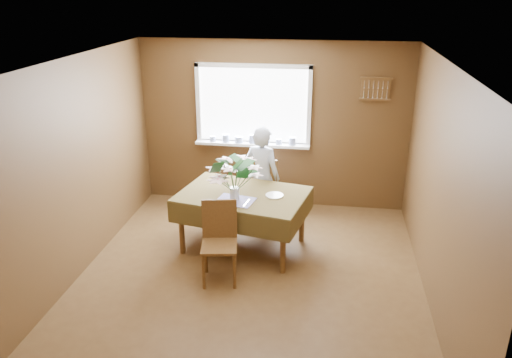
# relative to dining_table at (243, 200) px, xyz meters

# --- Properties ---
(floor) EXTENTS (4.50, 4.50, 0.00)m
(floor) POSITION_rel_dining_table_xyz_m (0.20, -0.76, -0.67)
(floor) COLOR #55391D
(floor) RESTS_ON ground
(ceiling) EXTENTS (4.50, 4.50, 0.00)m
(ceiling) POSITION_rel_dining_table_xyz_m (0.20, -0.76, 1.83)
(ceiling) COLOR white
(ceiling) RESTS_ON wall_back
(wall_back) EXTENTS (4.00, 0.00, 4.00)m
(wall_back) POSITION_rel_dining_table_xyz_m (0.20, 1.49, 0.58)
(wall_back) COLOR brown
(wall_back) RESTS_ON floor
(wall_front) EXTENTS (4.00, 0.00, 4.00)m
(wall_front) POSITION_rel_dining_table_xyz_m (0.20, -3.01, 0.58)
(wall_front) COLOR brown
(wall_front) RESTS_ON floor
(wall_left) EXTENTS (0.00, 4.50, 4.50)m
(wall_left) POSITION_rel_dining_table_xyz_m (-1.80, -0.76, 0.58)
(wall_left) COLOR brown
(wall_left) RESTS_ON floor
(wall_right) EXTENTS (0.00, 4.50, 4.50)m
(wall_right) POSITION_rel_dining_table_xyz_m (2.20, -0.76, 0.58)
(wall_right) COLOR brown
(wall_right) RESTS_ON floor
(window_assembly) EXTENTS (1.72, 0.20, 1.22)m
(window_assembly) POSITION_rel_dining_table_xyz_m (-0.10, 1.44, 0.67)
(window_assembly) COLOR white
(window_assembly) RESTS_ON wall_back
(spoon_rack) EXTENTS (0.44, 0.05, 0.33)m
(spoon_rack) POSITION_rel_dining_table_xyz_m (1.65, 1.46, 1.18)
(spoon_rack) COLOR brown
(spoon_rack) RESTS_ON wall_back
(dining_table) EXTENTS (1.76, 1.37, 0.77)m
(dining_table) POSITION_rel_dining_table_xyz_m (0.00, 0.00, 0.00)
(dining_table) COLOR brown
(dining_table) RESTS_ON floor
(chair_far) EXTENTS (0.52, 0.52, 1.00)m
(chair_far) POSITION_rel_dining_table_xyz_m (0.18, 0.82, -0.13)
(chair_far) COLOR brown
(chair_far) RESTS_ON floor
(chair_near) EXTENTS (0.47, 0.47, 0.94)m
(chair_near) POSITION_rel_dining_table_xyz_m (-0.14, -0.74, -0.16)
(chair_near) COLOR brown
(chair_near) RESTS_ON floor
(seated_woman) EXTENTS (0.62, 0.51, 1.45)m
(seated_woman) POSITION_rel_dining_table_xyz_m (0.15, 0.71, 0.05)
(seated_woman) COLOR white
(seated_woman) RESTS_ON floor
(flower_bouquet) EXTENTS (0.61, 0.61, 0.52)m
(flower_bouquet) POSITION_rel_dining_table_xyz_m (-0.07, -0.18, 0.43)
(flower_bouquet) COLOR white
(flower_bouquet) RESTS_ON dining_table
(side_plate) EXTENTS (0.28, 0.28, 0.01)m
(side_plate) POSITION_rel_dining_table_xyz_m (0.40, -0.02, 0.10)
(side_plate) COLOR white
(side_plate) RESTS_ON dining_table
(table_knife) EXTENTS (0.05, 0.22, 0.00)m
(table_knife) POSITION_rel_dining_table_xyz_m (0.10, -0.30, 0.10)
(table_knife) COLOR silver
(table_knife) RESTS_ON dining_table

